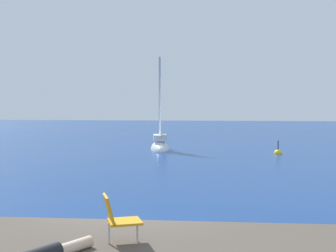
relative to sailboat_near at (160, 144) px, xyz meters
The scene contains 4 objects.
ground_plane 21.80m from the sailboat_near, 83.74° to the right, with size 160.00×160.00×0.00m, color navy.
sailboat_near is the anchor object (origin of this frame).
beach_chair 24.82m from the sailboat_near, 83.49° to the right, with size 0.73×0.67×0.80m.
marker_buoy 8.10m from the sailboat_near, 11.84° to the right, with size 0.56×0.56×1.13m.
Camera 1 is at (2.16, -10.22, 3.19)m, focal length 49.36 mm.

